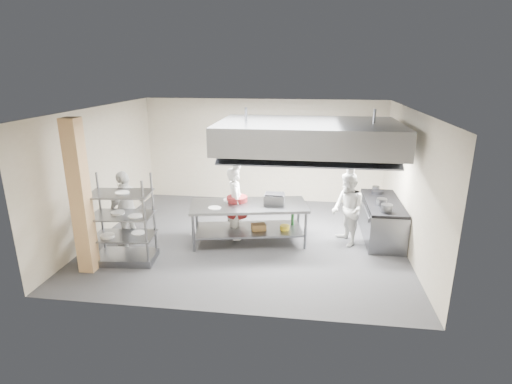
# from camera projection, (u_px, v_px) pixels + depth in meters

# --- Properties ---
(floor) EXTENTS (7.00, 7.00, 0.00)m
(floor) POSITION_uv_depth(u_px,v_px,m) (248.00, 239.00, 9.38)
(floor) COLOR #28282A
(floor) RESTS_ON ground
(ceiling) EXTENTS (7.00, 7.00, 0.00)m
(ceiling) POSITION_uv_depth(u_px,v_px,m) (248.00, 109.00, 8.49)
(ceiling) COLOR silver
(ceiling) RESTS_ON wall_back
(wall_back) EXTENTS (7.00, 0.00, 7.00)m
(wall_back) POSITION_uv_depth(u_px,v_px,m) (263.00, 151.00, 11.77)
(wall_back) COLOR #B8AB92
(wall_back) RESTS_ON ground
(wall_left) EXTENTS (0.00, 6.00, 6.00)m
(wall_left) POSITION_uv_depth(u_px,v_px,m) (101.00, 172.00, 9.38)
(wall_left) COLOR #B8AB92
(wall_left) RESTS_ON ground
(wall_right) EXTENTS (0.00, 6.00, 6.00)m
(wall_right) POSITION_uv_depth(u_px,v_px,m) (410.00, 183.00, 8.49)
(wall_right) COLOR #B8AB92
(wall_right) RESTS_ON ground
(column) EXTENTS (0.30, 0.30, 3.00)m
(column) POSITION_uv_depth(u_px,v_px,m) (80.00, 198.00, 7.51)
(column) COLOR #DFAC72
(column) RESTS_ON floor
(exhaust_hood) EXTENTS (4.00, 2.50, 0.60)m
(exhaust_hood) POSITION_uv_depth(u_px,v_px,m) (308.00, 136.00, 8.88)
(exhaust_hood) COLOR slate
(exhaust_hood) RESTS_ON ceiling
(hood_strip_a) EXTENTS (1.60, 0.12, 0.04)m
(hood_strip_a) POSITION_uv_depth(u_px,v_px,m) (268.00, 149.00, 9.09)
(hood_strip_a) COLOR white
(hood_strip_a) RESTS_ON exhaust_hood
(hood_strip_b) EXTENTS (1.60, 0.12, 0.04)m
(hood_strip_b) POSITION_uv_depth(u_px,v_px,m) (348.00, 151.00, 8.86)
(hood_strip_b) COLOR white
(hood_strip_b) RESTS_ON exhaust_hood
(wall_shelf) EXTENTS (1.50, 0.28, 0.04)m
(wall_shelf) POSITION_uv_depth(u_px,v_px,m) (325.00, 154.00, 11.39)
(wall_shelf) COLOR slate
(wall_shelf) RESTS_ON wall_back
(island) EXTENTS (2.76, 1.57, 0.91)m
(island) POSITION_uv_depth(u_px,v_px,m) (249.00, 223.00, 9.10)
(island) COLOR gray
(island) RESTS_ON floor
(island_worktop) EXTENTS (2.76, 1.57, 0.06)m
(island_worktop) POSITION_uv_depth(u_px,v_px,m) (249.00, 205.00, 8.97)
(island_worktop) COLOR slate
(island_worktop) RESTS_ON island
(island_undershelf) EXTENTS (2.54, 1.43, 0.04)m
(island_undershelf) POSITION_uv_depth(u_px,v_px,m) (249.00, 229.00, 9.14)
(island_undershelf) COLOR slate
(island_undershelf) RESTS_ON island
(pass_rack) EXTENTS (1.28, 0.83, 1.81)m
(pass_rack) POSITION_uv_depth(u_px,v_px,m) (122.00, 220.00, 8.05)
(pass_rack) COLOR slate
(pass_rack) RESTS_ON floor
(cooking_range) EXTENTS (0.80, 2.00, 0.84)m
(cooking_range) POSITION_uv_depth(u_px,v_px,m) (381.00, 221.00, 9.33)
(cooking_range) COLOR gray
(cooking_range) RESTS_ON floor
(range_top) EXTENTS (0.78, 1.96, 0.06)m
(range_top) POSITION_uv_depth(u_px,v_px,m) (383.00, 203.00, 9.20)
(range_top) COLOR black
(range_top) RESTS_ON cooking_range
(chef_head) EXTENTS (0.56, 0.71, 1.70)m
(chef_head) POSITION_uv_depth(u_px,v_px,m) (236.00, 203.00, 9.21)
(chef_head) COLOR silver
(chef_head) RESTS_ON floor
(chef_line) EXTENTS (0.86, 0.97, 1.65)m
(chef_line) POSITION_uv_depth(u_px,v_px,m) (347.00, 209.00, 8.88)
(chef_line) COLOR silver
(chef_line) RESTS_ON floor
(chef_plating) EXTENTS (0.74, 1.10, 1.73)m
(chef_plating) POSITION_uv_depth(u_px,v_px,m) (127.00, 209.00, 8.77)
(chef_plating) COLOR white
(chef_plating) RESTS_ON floor
(griddle) EXTENTS (0.45, 0.35, 0.22)m
(griddle) POSITION_uv_depth(u_px,v_px,m) (274.00, 199.00, 8.96)
(griddle) COLOR slate
(griddle) RESTS_ON island_worktop
(wicker_basket) EXTENTS (0.37, 0.31, 0.14)m
(wicker_basket) POSITION_uv_depth(u_px,v_px,m) (259.00, 227.00, 9.04)
(wicker_basket) COLOR olive
(wicker_basket) RESTS_ON island_undershelf
(stockpot) EXTENTS (0.23, 0.23, 0.16)m
(stockpot) POSITION_uv_depth(u_px,v_px,m) (382.00, 202.00, 8.90)
(stockpot) COLOR gray
(stockpot) RESTS_ON range_top
(plate_stack) EXTENTS (0.28, 0.28, 0.05)m
(plate_stack) POSITION_uv_depth(u_px,v_px,m) (124.00, 235.00, 8.14)
(plate_stack) COLOR white
(plate_stack) RESTS_ON pass_rack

